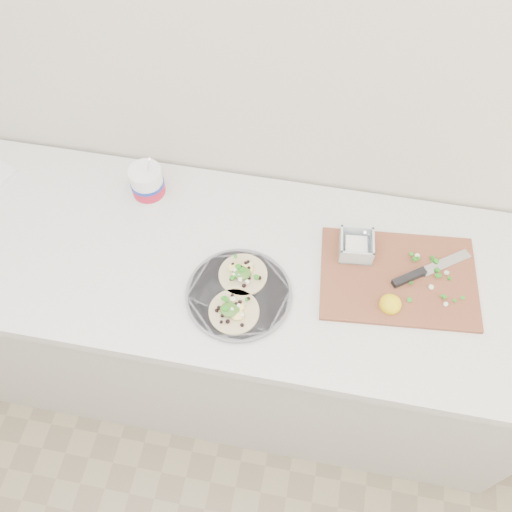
# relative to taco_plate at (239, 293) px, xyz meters

# --- Properties ---
(counter) EXTENTS (2.44, 0.66, 0.90)m
(counter) POSITION_rel_taco_plate_xyz_m (-0.26, 0.13, -0.47)
(counter) COLOR beige
(counter) RESTS_ON ground
(taco_plate) EXTENTS (0.30, 0.30, 0.04)m
(taco_plate) POSITION_rel_taco_plate_xyz_m (0.00, 0.00, 0.00)
(taco_plate) COLOR slate
(taco_plate) RESTS_ON counter
(tub) EXTENTS (0.10, 0.10, 0.23)m
(tub) POSITION_rel_taco_plate_xyz_m (-0.34, 0.29, 0.05)
(tub) COLOR white
(tub) RESTS_ON counter
(cutboard) EXTENTS (0.46, 0.34, 0.07)m
(cutboard) POSITION_rel_taco_plate_xyz_m (0.43, 0.15, -0.00)
(cutboard) COLOR brown
(cutboard) RESTS_ON counter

